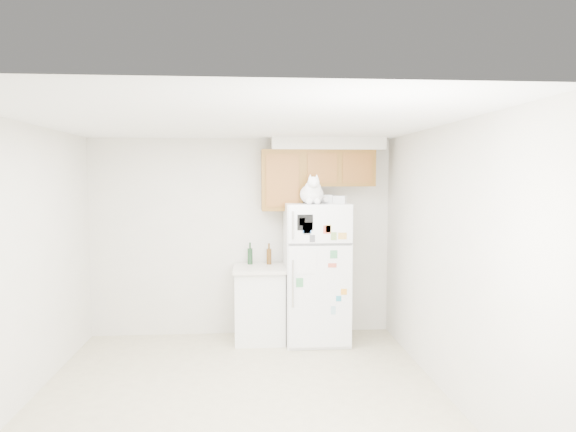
{
  "coord_description": "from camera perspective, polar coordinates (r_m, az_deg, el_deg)",
  "views": [
    {
      "loc": [
        0.08,
        -4.54,
        2.02
      ],
      "look_at": [
        0.56,
        1.55,
        1.55
      ],
      "focal_mm": 32.0,
      "sensor_mm": 36.0,
      "label": 1
    }
  ],
  "objects": [
    {
      "name": "refrigerator",
      "position": [
        6.31,
        3.15,
        -6.28
      ],
      "size": [
        0.76,
        0.78,
        1.7
      ],
      "color": "white",
      "rests_on": "ground_plane"
    },
    {
      "name": "ground_plane",
      "position": [
        4.97,
        -5.33,
        -19.65
      ],
      "size": [
        3.8,
        4.0,
        0.01
      ],
      "primitive_type": "cube",
      "color": "beige"
    },
    {
      "name": "bottle_green",
      "position": [
        6.48,
        -4.24,
        -4.16
      ],
      "size": [
        0.06,
        0.06,
        0.27
      ],
      "primitive_type": null,
      "color": "#19381E",
      "rests_on": "base_counter"
    },
    {
      "name": "bottle_amber",
      "position": [
        6.46,
        -2.13,
        -4.21
      ],
      "size": [
        0.06,
        0.06,
        0.27
      ],
      "primitive_type": null,
      "color": "#593814",
      "rests_on": "base_counter"
    },
    {
      "name": "room_shell",
      "position": [
        4.8,
        -3.97,
        0.24
      ],
      "size": [
        3.84,
        4.04,
        2.52
      ],
      "color": "silver",
      "rests_on": "ground_plane"
    },
    {
      "name": "storage_box_back",
      "position": [
        6.26,
        4.24,
        1.91
      ],
      "size": [
        0.21,
        0.18,
        0.1
      ],
      "primitive_type": "cube",
      "rotation": [
        0.0,
        0.0,
        -0.33
      ],
      "color": "white",
      "rests_on": "refrigerator"
    },
    {
      "name": "storage_box_front",
      "position": [
        6.22,
        5.78,
        1.84
      ],
      "size": [
        0.18,
        0.16,
        0.09
      ],
      "primitive_type": "cube",
      "rotation": [
        0.0,
        0.0,
        -0.43
      ],
      "color": "white",
      "rests_on": "refrigerator"
    },
    {
      "name": "cat",
      "position": [
        6.03,
        2.72,
        2.61
      ],
      "size": [
        0.34,
        0.5,
        0.35
      ],
      "color": "white",
      "rests_on": "refrigerator"
    },
    {
      "name": "base_counter",
      "position": [
        6.41,
        -3.17,
        -9.67
      ],
      "size": [
        0.64,
        0.64,
        0.92
      ],
      "color": "white",
      "rests_on": "ground_plane"
    }
  ]
}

